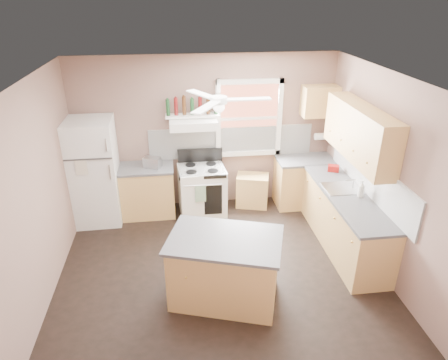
{
  "coord_description": "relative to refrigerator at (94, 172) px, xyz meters",
  "views": [
    {
      "loc": [
        -0.53,
        -4.62,
        3.64
      ],
      "look_at": [
        0.1,
        0.3,
        1.25
      ],
      "focal_mm": 32.0,
      "sensor_mm": 36.0,
      "label": 1
    }
  ],
  "objects": [
    {
      "name": "floor",
      "position": [
        1.9,
        -1.61,
        -0.89
      ],
      "size": [
        4.5,
        4.5,
        0.0
      ],
      "primitive_type": "plane",
      "color": "black",
      "rests_on": "ground"
    },
    {
      "name": "ceiling",
      "position": [
        1.9,
        -1.61,
        1.81
      ],
      "size": [
        4.5,
        4.5,
        0.0
      ],
      "primitive_type": "plane",
      "color": "white",
      "rests_on": "ground"
    },
    {
      "name": "wall_back",
      "position": [
        1.9,
        0.42,
        0.46
      ],
      "size": [
        4.5,
        0.05,
        2.7
      ],
      "primitive_type": "cube",
      "color": "#775A4F",
      "rests_on": "ground"
    },
    {
      "name": "wall_right",
      "position": [
        4.17,
        -1.61,
        0.46
      ],
      "size": [
        0.05,
        4.0,
        2.7
      ],
      "primitive_type": "cube",
      "color": "#775A4F",
      "rests_on": "ground"
    },
    {
      "name": "wall_left",
      "position": [
        -0.38,
        -1.61,
        0.46
      ],
      "size": [
        0.05,
        4.0,
        2.7
      ],
      "primitive_type": "cube",
      "color": "#775A4F",
      "rests_on": "ground"
    },
    {
      "name": "backsplash_back",
      "position": [
        2.35,
        0.38,
        0.28
      ],
      "size": [
        2.9,
        0.03,
        0.55
      ],
      "primitive_type": "cube",
      "color": "white",
      "rests_on": "wall_back"
    },
    {
      "name": "backsplash_right",
      "position": [
        4.13,
        -1.31,
        0.28
      ],
      "size": [
        0.03,
        2.6,
        0.55
      ],
      "primitive_type": "cube",
      "color": "white",
      "rests_on": "wall_right"
    },
    {
      "name": "window_view",
      "position": [
        2.65,
        0.38,
        0.71
      ],
      "size": [
        1.0,
        0.02,
        1.2
      ],
      "primitive_type": "cube",
      "color": "brown",
      "rests_on": "wall_back"
    },
    {
      "name": "window_frame",
      "position": [
        2.65,
        0.35,
        0.71
      ],
      "size": [
        1.16,
        0.07,
        1.36
      ],
      "primitive_type": "cube",
      "color": "white",
      "rests_on": "wall_back"
    },
    {
      "name": "refrigerator",
      "position": [
        0.0,
        0.0,
        0.0
      ],
      "size": [
        0.77,
        0.75,
        1.79
      ],
      "primitive_type": "cube",
      "rotation": [
        0.0,
        0.0,
        0.02
      ],
      "color": "white",
      "rests_on": "floor"
    },
    {
      "name": "base_cabinet_left",
      "position": [
        0.84,
        0.09,
        -0.46
      ],
      "size": [
        0.9,
        0.6,
        0.86
      ],
      "primitive_type": "cube",
      "color": "tan",
      "rests_on": "floor"
    },
    {
      "name": "counter_left",
      "position": [
        0.84,
        0.09,
        -0.01
      ],
      "size": [
        0.92,
        0.62,
        0.04
      ],
      "primitive_type": "cube",
      "color": "#4A4A4C",
      "rests_on": "base_cabinet_left"
    },
    {
      "name": "toaster",
      "position": [
        0.95,
        0.06,
        0.1
      ],
      "size": [
        0.32,
        0.26,
        0.18
      ],
      "primitive_type": "cube",
      "rotation": [
        0.0,
        0.0,
        -0.4
      ],
      "color": "silver",
      "rests_on": "counter_left"
    },
    {
      "name": "stove",
      "position": [
        1.78,
        0.01,
        -0.46
      ],
      "size": [
        0.83,
        0.7,
        0.86
      ],
      "primitive_type": "cube",
      "rotation": [
        0.0,
        0.0,
        0.07
      ],
      "color": "white",
      "rests_on": "floor"
    },
    {
      "name": "range_hood",
      "position": [
        1.67,
        0.14,
        0.73
      ],
      "size": [
        0.78,
        0.5,
        0.14
      ],
      "primitive_type": "cube",
      "color": "white",
      "rests_on": "wall_back"
    },
    {
      "name": "bottle_shelf",
      "position": [
        1.67,
        0.26,
        0.83
      ],
      "size": [
        0.9,
        0.26,
        0.03
      ],
      "primitive_type": "cube",
      "color": "white",
      "rests_on": "range_hood"
    },
    {
      "name": "cart",
      "position": [
        2.71,
        0.14,
        -0.61
      ],
      "size": [
        0.64,
        0.51,
        0.57
      ],
      "primitive_type": "cube",
      "rotation": [
        0.0,
        0.0,
        -0.26
      ],
      "color": "tan",
      "rests_on": "floor"
    },
    {
      "name": "base_cabinet_corner",
      "position": [
        3.65,
        0.09,
        -0.46
      ],
      "size": [
        1.0,
        0.6,
        0.86
      ],
      "primitive_type": "cube",
      "color": "tan",
      "rests_on": "floor"
    },
    {
      "name": "base_cabinet_right",
      "position": [
        3.85,
        -1.31,
        -0.46
      ],
      "size": [
        0.6,
        2.2,
        0.86
      ],
      "primitive_type": "cube",
      "color": "tan",
      "rests_on": "floor"
    },
    {
      "name": "counter_corner",
      "position": [
        3.65,
        0.09,
        -0.01
      ],
      "size": [
        1.02,
        0.62,
        0.04
      ],
      "primitive_type": "cube",
      "color": "#4A4A4C",
      "rests_on": "base_cabinet_corner"
    },
    {
      "name": "counter_right",
      "position": [
        3.84,
        -1.31,
        -0.01
      ],
      "size": [
        0.62,
        2.22,
        0.04
      ],
      "primitive_type": "cube",
      "color": "#4A4A4C",
      "rests_on": "base_cabinet_right"
    },
    {
      "name": "sink",
      "position": [
        3.84,
        -1.11,
        0.0
      ],
      "size": [
        0.55,
        0.45,
        0.03
      ],
      "primitive_type": "cube",
      "color": "silver",
      "rests_on": "counter_right"
    },
    {
      "name": "faucet",
      "position": [
        4.0,
        -1.11,
        0.08
      ],
      "size": [
        0.03,
        0.03,
        0.14
      ],
      "primitive_type": "cylinder",
      "color": "silver",
      "rests_on": "sink"
    },
    {
      "name": "upper_cabinet_right",
      "position": [
        3.98,
        -1.11,
        0.89
      ],
      "size": [
        0.33,
        1.8,
        0.76
      ],
      "primitive_type": "cube",
      "color": "tan",
      "rests_on": "wall_right"
    },
    {
      "name": "upper_cabinet_corner",
      "position": [
        3.85,
        0.22,
        1.01
      ],
      "size": [
        0.6,
        0.33,
        0.52
      ],
      "primitive_type": "cube",
      "color": "tan",
      "rests_on": "wall_back"
    },
    {
      "name": "paper_towel",
      "position": [
        3.97,
        0.25,
        0.36
      ],
      "size": [
        0.26,
        0.12,
        0.12
      ],
      "primitive_type": "cylinder",
      "rotation": [
        0.0,
        1.57,
        0.0
      ],
      "color": "white",
      "rests_on": "wall_back"
    },
    {
      "name": "island",
      "position": [
        1.89,
        -2.21,
        -0.46
      ],
      "size": [
        1.49,
        1.18,
        0.86
      ],
      "primitive_type": "cube",
      "rotation": [
        0.0,
        0.0,
        -0.31
      ],
      "color": "tan",
      "rests_on": "floor"
    },
    {
      "name": "island_top",
      "position": [
        1.89,
        -2.21,
        -0.01
      ],
      "size": [
        1.58,
        1.28,
        0.04
      ],
      "primitive_type": "cube",
      "rotation": [
        0.0,
        0.0,
        -0.31
      ],
      "color": "#4A4A4C",
      "rests_on": "island"
    },
    {
      "name": "ceiling_fan_hub",
      "position": [
        1.9,
        -1.61,
        1.56
      ],
      "size": [
        0.2,
        0.2,
        0.08
      ],
      "primitive_type": "cylinder",
      "color": "white",
      "rests_on": "ceiling"
    },
    {
      "name": "soap_bottle",
      "position": [
        3.99,
        -1.4,
        0.13
      ],
      "size": [
        0.1,
        0.1,
        0.25
      ],
      "primitive_type": "imported",
      "rotation": [
        0.0,
        0.0,
        4.77
      ],
      "color": "silver",
      "rests_on": "counter_right"
    },
    {
      "name": "red_caddy",
      "position": [
        3.94,
        -0.48,
        0.06
      ],
      "size": [
        0.21,
        0.18,
        0.1
      ],
      "primitive_type": "cube",
      "rotation": [
        0.0,
        0.0,
        -0.39
      ],
      "color": "#AA120E",
      "rests_on": "counter_right"
    },
    {
      "name": "wine_bottles",
      "position": [
        1.67,
        0.26,
        0.98
      ],
      "size": [
        0.86,
        0.06,
        0.31
      ],
      "color": "#143819",
      "rests_on": "bottle_shelf"
    }
  ]
}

